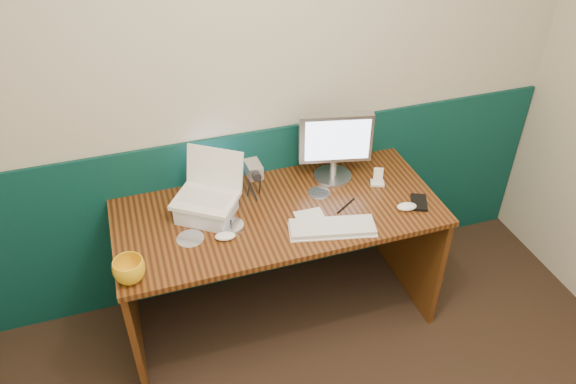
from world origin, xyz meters
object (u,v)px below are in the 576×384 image
object	(u,v)px
laptop	(203,182)
monitor	(334,148)
keyboard	(332,228)
camcorder	(254,180)
mug	(129,270)
desk	(279,266)

from	to	relation	value
laptop	monitor	world-z (taller)	monitor
keyboard	camcorder	distance (m)	0.47
mug	camcorder	size ratio (longest dim) A/B	0.66
keyboard	mug	size ratio (longest dim) A/B	2.92
desk	laptop	bearing A→B (deg)	169.02
monitor	camcorder	bearing A→B (deg)	-162.91
monitor	keyboard	distance (m)	0.46
monitor	camcorder	xyz separation A→B (m)	(-0.44, -0.04, -0.08)
laptop	monitor	size ratio (longest dim) A/B	0.77
desk	mug	world-z (taller)	mug
desk	keyboard	size ratio (longest dim) A/B	4.01
desk	camcorder	bearing A→B (deg)	119.04
mug	laptop	bearing A→B (deg)	39.54
desk	keyboard	distance (m)	0.49
monitor	mug	size ratio (longest dim) A/B	2.72
monitor	camcorder	world-z (taller)	monitor
camcorder	mug	bearing A→B (deg)	-150.46
monitor	mug	bearing A→B (deg)	-145.55
laptop	mug	xyz separation A→B (m)	(-0.39, -0.32, -0.15)
mug	keyboard	bearing A→B (deg)	2.39
desk	keyboard	world-z (taller)	keyboard
keyboard	monitor	bearing A→B (deg)	80.72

